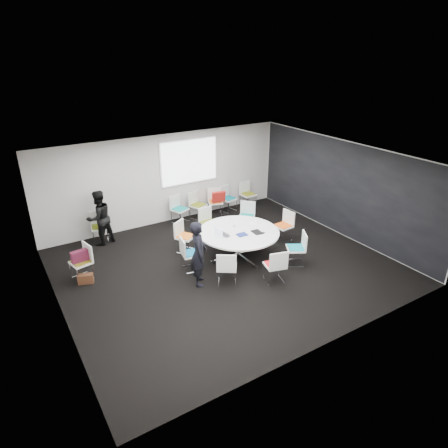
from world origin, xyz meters
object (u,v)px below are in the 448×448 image
maroon_bag (80,256)px  chair_spare_left (82,268)px  conference_table (239,238)px  chair_ring_h (296,254)px  chair_person_back (100,232)px  chair_back_c (215,207)px  chair_back_e (248,199)px  chair_ring_c (209,228)px  chair_ring_e (191,260)px  chair_back_a (180,214)px  chair_ring_g (275,272)px  chair_back_d (228,203)px  chair_back_b (198,210)px  chair_ring_f (227,274)px  laptop (226,234)px  person_back (99,218)px  brown_bag (86,279)px  chair_ring_d (185,242)px  chair_ring_a (283,231)px  cup (234,226)px  chair_ring_b (246,222)px  person_main (199,253)px

maroon_bag → chair_spare_left: bearing=12.4°
conference_table → chair_ring_h: 1.55m
chair_person_back → maroon_bag: chair_person_back is taller
chair_back_c → chair_back_e: (1.34, 0.03, 0.00)m
chair_ring_c → chair_ring_e: (-1.33, -1.41, 0.00)m
chair_back_a → chair_spare_left: size_ratio=1.00×
chair_ring_g → chair_back_d: 4.63m
chair_back_b → chair_ring_f: bearing=47.9°
laptop → maroon_bag: (-3.48, 1.01, -0.12)m
chair_person_back → person_back: bearing=100.1°
chair_ring_g → brown_bag: 4.53m
chair_back_b → person_back: bearing=-20.3°
chair_ring_d → chair_ring_a: bearing=131.0°
conference_table → laptop: 0.45m
cup → chair_ring_a: bearing=-5.9°
chair_ring_c → chair_ring_g: same height
chair_ring_e → maroon_bag: (-2.45, 1.00, 0.34)m
chair_ring_g → chair_back_e: size_ratio=1.00×
cup → chair_ring_b: bearing=41.7°
chair_ring_h → chair_back_a: size_ratio=1.00×
chair_spare_left → chair_ring_b: bearing=-100.0°
chair_ring_c → chair_ring_h: size_ratio=1.00×
chair_ring_b → chair_ring_c: 1.23m
conference_table → chair_person_back: bearing=135.8°
chair_ring_a → chair_back_e: size_ratio=1.00×
chair_ring_g → chair_ring_e: bearing=147.8°
chair_back_c → maroon_bag: size_ratio=2.20×
chair_back_a → cup: chair_back_a is taller
chair_back_c → chair_back_e: 1.34m
chair_spare_left → brown_bag: (-0.01, -0.26, -0.16)m
chair_back_e → chair_back_c: bearing=-2.3°
chair_back_d → chair_back_e: same height
chair_back_a → chair_back_c: (1.31, -0.03, 0.00)m
chair_ring_g → chair_spare_left: 4.65m
chair_ring_a → person_back: 5.25m
chair_back_a → chair_ring_e: bearing=47.2°
chair_ring_f → person_back: 4.19m
chair_ring_f → chair_ring_d: bearing=127.7°
chair_spare_left → cup: 4.01m
chair_spare_left → chair_ring_d: bearing=-103.6°
chair_back_c → laptop: 3.14m
conference_table → chair_ring_g: bearing=-89.4°
cup → maroon_bag: size_ratio=0.22×
chair_back_e → person_main: (-3.84, -3.50, 0.53)m
person_main → maroon_bag: bearing=78.7°
chair_back_e → chair_ring_c: bearing=27.0°
chair_ring_f → cup: 1.74m
chair_ring_c → chair_ring_f: 2.62m
chair_back_c → chair_spare_left: same height
chair_spare_left → cup: (3.90, -0.75, 0.50)m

